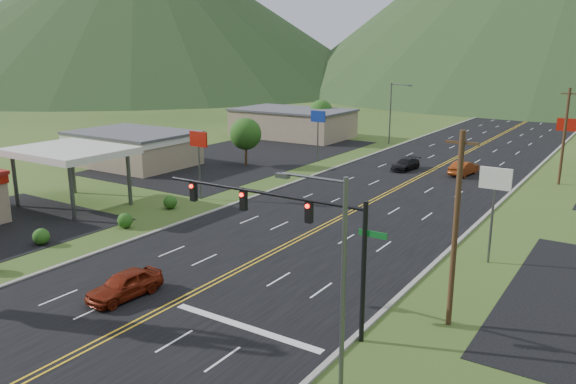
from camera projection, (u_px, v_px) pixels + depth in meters
The scene contains 18 objects.
traffic_signal at pixel (291, 222), 27.94m from camera, with size 13.10×0.43×7.00m.
streetlight_east at pixel (336, 270), 22.25m from camera, with size 3.28×0.25×9.00m.
streetlight_west at pixel (392, 109), 83.09m from camera, with size 3.28×0.25×9.00m.
gas_canopy at pixel (70, 152), 49.62m from camera, with size 10.00×8.00×5.30m.
building_west_mid at pixel (133, 146), 68.55m from camera, with size 14.40×10.40×4.10m.
building_west_far at pixel (292, 123), 90.81m from camera, with size 18.40×11.40×4.50m.
pole_sign_west_a at pixel (199, 146), 51.85m from camera, with size 2.00×0.18×6.40m.
pole_sign_west_b at pixel (318, 122), 69.72m from camera, with size 2.00×0.18×6.40m.
pole_sign_east_a at pixel (495, 188), 35.94m from camera, with size 2.00×0.18×6.40m.
pole_sign_east_b at pixel (566, 131), 61.94m from camera, with size 2.00×0.18×6.40m.
tree_west_a at pixel (246, 134), 67.49m from camera, with size 3.84×3.84×5.82m.
tree_west_b at pixel (321, 112), 92.08m from camera, with size 3.84×3.84×5.82m.
utility_pole_a at pixel (455, 229), 27.53m from camera, with size 1.60×0.28×10.00m.
utility_pole_b at pixel (564, 136), 57.60m from camera, with size 1.60×0.28×10.00m.
mountain_nw at pixel (140, 6), 213.15m from camera, with size 190.00×190.00×60.00m, color #263E1C.
car_red_near at pixel (125, 285), 31.64m from camera, with size 1.82×4.52×1.54m, color maroon.
car_dark_mid at pixel (405, 165), 65.66m from camera, with size 1.86×4.57×1.33m, color black.
car_red_far at pixel (464, 168), 62.95m from camera, with size 1.66×4.75×1.56m, color maroon.
Camera 1 is at (20.92, -8.49, 13.63)m, focal length 35.00 mm.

